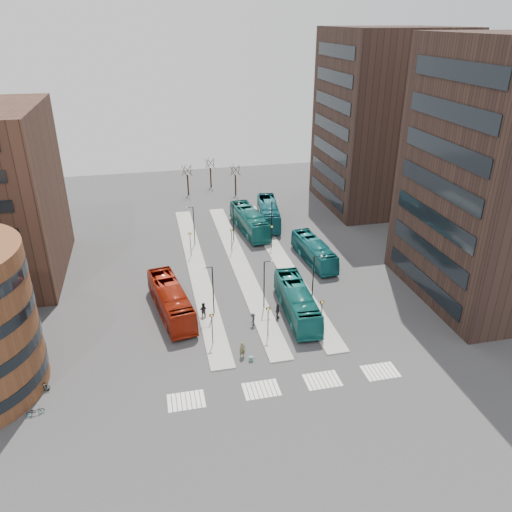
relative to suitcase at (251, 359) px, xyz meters
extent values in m
plane|color=#303033|center=(1.03, -8.40, -0.26)|extent=(160.00, 160.00, 0.00)
cube|color=gray|center=(-2.97, 21.60, -0.18)|extent=(2.50, 45.00, 0.15)
cube|color=gray|center=(3.03, 21.60, -0.18)|extent=(2.50, 45.00, 0.15)
cube|color=gray|center=(9.03, 21.60, -0.18)|extent=(2.50, 45.00, 0.15)
cube|color=navy|center=(0.00, 0.00, 0.00)|extent=(0.45, 0.38, 0.51)
imported|color=maroon|center=(-7.19, 10.87, 1.50)|extent=(5.03, 12.91, 3.51)
imported|color=#125E5B|center=(7.03, 7.47, 1.45)|extent=(3.44, 12.40, 3.42)
imported|color=#125D5A|center=(6.85, 33.05, 1.54)|extent=(4.31, 13.16, 3.60)
imported|color=#135E63|center=(13.46, 20.37, 1.32)|extent=(3.51, 11.46, 3.15)
imported|color=#135963|center=(10.75, 36.07, 1.51)|extent=(4.90, 12.98, 3.53)
imported|color=brown|center=(-0.72, 0.83, 0.62)|extent=(0.67, 0.46, 1.75)
imported|color=black|center=(-3.64, 9.26, 0.66)|extent=(1.10, 1.01, 1.84)
imported|color=black|center=(4.65, 7.12, 0.69)|extent=(0.60, 1.16, 1.89)
imported|color=black|center=(1.57, 6.28, 0.50)|extent=(0.93, 1.12, 1.51)
imported|color=gray|center=(-19.97, -3.27, 0.14)|extent=(1.59, 0.85, 0.79)
imported|color=gray|center=(-19.97, -0.14, 0.23)|extent=(1.69, 0.93, 0.98)
imported|color=gray|center=(-19.97, -0.07, 0.16)|extent=(1.62, 0.61, 0.84)
cube|color=silver|center=(-8.47, -4.40, -0.25)|extent=(0.35, 2.40, 0.01)
cube|color=silver|center=(-8.04, -4.40, -0.25)|extent=(0.35, 2.40, 0.01)
cube|color=silver|center=(-7.61, -4.40, -0.25)|extent=(0.35, 2.40, 0.01)
cube|color=silver|center=(-7.18, -4.40, -0.25)|extent=(0.35, 2.40, 0.01)
cube|color=silver|center=(-6.75, -4.40, -0.25)|extent=(0.35, 2.40, 0.01)
cube|color=silver|center=(-6.32, -4.40, -0.25)|extent=(0.35, 2.40, 0.01)
cube|color=silver|center=(-5.90, -4.40, -0.25)|extent=(0.35, 2.40, 0.01)
cube|color=silver|center=(-5.47, -4.40, -0.25)|extent=(0.35, 2.40, 0.01)
cube|color=silver|center=(-1.47, -4.40, -0.25)|extent=(0.35, 2.40, 0.01)
cube|color=silver|center=(-1.04, -4.40, -0.25)|extent=(0.35, 2.40, 0.01)
cube|color=silver|center=(-0.61, -4.40, -0.25)|extent=(0.35, 2.40, 0.01)
cube|color=silver|center=(-0.18, -4.40, -0.25)|extent=(0.35, 2.40, 0.01)
cube|color=silver|center=(0.25, -4.40, -0.25)|extent=(0.35, 2.40, 0.01)
cube|color=silver|center=(0.68, -4.40, -0.25)|extent=(0.35, 2.40, 0.01)
cube|color=silver|center=(1.10, -4.40, -0.25)|extent=(0.35, 2.40, 0.01)
cube|color=silver|center=(1.53, -4.40, -0.25)|extent=(0.35, 2.40, 0.01)
cube|color=silver|center=(4.53, -4.40, -0.25)|extent=(0.35, 2.40, 0.01)
cube|color=silver|center=(4.96, -4.40, -0.25)|extent=(0.35, 2.40, 0.01)
cube|color=silver|center=(5.39, -4.40, -0.25)|extent=(0.35, 2.40, 0.01)
cube|color=silver|center=(5.82, -4.40, -0.25)|extent=(0.35, 2.40, 0.01)
cube|color=silver|center=(6.25, -4.40, -0.25)|extent=(0.35, 2.40, 0.01)
cube|color=silver|center=(6.68, -4.40, -0.25)|extent=(0.35, 2.40, 0.01)
cube|color=silver|center=(7.10, -4.40, -0.25)|extent=(0.35, 2.40, 0.01)
cube|color=silver|center=(7.53, -4.40, -0.25)|extent=(0.35, 2.40, 0.01)
cube|color=silver|center=(10.53, -4.40, -0.25)|extent=(0.35, 2.40, 0.01)
cube|color=silver|center=(10.96, -4.40, -0.25)|extent=(0.35, 2.40, 0.01)
cube|color=silver|center=(11.39, -4.40, -0.25)|extent=(0.35, 2.40, 0.01)
cube|color=silver|center=(11.82, -4.40, -0.25)|extent=(0.35, 2.40, 0.01)
cube|color=silver|center=(12.25, -4.40, -0.25)|extent=(0.35, 2.40, 0.01)
cube|color=silver|center=(12.68, -4.40, -0.25)|extent=(0.35, 2.40, 0.01)
cube|color=silver|center=(13.10, -4.40, -0.25)|extent=(0.35, 2.40, 0.01)
cube|color=silver|center=(13.53, -4.40, -0.25)|extent=(0.35, 2.40, 0.01)
cube|color=black|center=(22.97, 7.60, 2.24)|extent=(0.12, 16.00, 2.00)
cube|color=black|center=(22.97, 7.60, 6.24)|extent=(0.12, 16.00, 2.00)
cube|color=black|center=(22.97, 7.60, 10.24)|extent=(0.12, 16.00, 2.00)
cube|color=black|center=(22.97, 7.60, 14.24)|extent=(0.12, 16.00, 2.00)
cube|color=black|center=(22.97, 7.60, 18.24)|extent=(0.12, 16.00, 2.00)
cube|color=black|center=(22.97, 7.60, 22.24)|extent=(0.12, 16.00, 2.00)
cube|color=black|center=(22.97, 7.60, 26.24)|extent=(0.12, 16.00, 2.00)
cube|color=#30211B|center=(33.03, 41.60, 14.74)|extent=(20.00, 20.00, 30.00)
cube|color=black|center=(22.97, 41.60, 2.24)|extent=(0.12, 16.00, 2.00)
cube|color=black|center=(22.97, 41.60, 6.24)|extent=(0.12, 16.00, 2.00)
cube|color=black|center=(22.97, 41.60, 10.24)|extent=(0.12, 16.00, 2.00)
cube|color=black|center=(22.97, 41.60, 14.24)|extent=(0.12, 16.00, 2.00)
cube|color=black|center=(22.97, 41.60, 18.24)|extent=(0.12, 16.00, 2.00)
cube|color=black|center=(22.97, 41.60, 22.24)|extent=(0.12, 16.00, 2.00)
cube|color=black|center=(22.97, 41.60, 26.24)|extent=(0.12, 16.00, 2.00)
cylinder|color=black|center=(-3.37, 3.60, 1.64)|extent=(0.10, 0.10, 3.50)
cube|color=black|center=(-3.37, 3.60, 3.39)|extent=(0.45, 0.10, 0.30)
cube|color=yellow|center=(-3.37, 3.54, 3.39)|extent=(0.20, 0.02, 0.20)
cylinder|color=black|center=(-3.37, 25.60, 1.64)|extent=(0.10, 0.10, 3.50)
cube|color=black|center=(-3.37, 25.60, 3.39)|extent=(0.45, 0.10, 0.30)
cube|color=yellow|center=(-3.37, 25.54, 3.39)|extent=(0.20, 0.02, 0.20)
cylinder|color=black|center=(2.63, 3.60, 1.64)|extent=(0.10, 0.10, 3.50)
cube|color=black|center=(2.63, 3.60, 3.39)|extent=(0.45, 0.10, 0.30)
cube|color=yellow|center=(2.63, 3.54, 3.39)|extent=(0.20, 0.02, 0.20)
cylinder|color=black|center=(2.63, 25.60, 1.64)|extent=(0.10, 0.10, 3.50)
cube|color=black|center=(2.63, 25.60, 3.39)|extent=(0.45, 0.10, 0.30)
cube|color=yellow|center=(2.63, 25.54, 3.39)|extent=(0.20, 0.02, 0.20)
cylinder|color=black|center=(8.63, 3.60, 1.64)|extent=(0.10, 0.10, 3.50)
cube|color=black|center=(8.63, 3.60, 3.39)|extent=(0.45, 0.10, 0.30)
cube|color=yellow|center=(8.63, 3.54, 3.39)|extent=(0.20, 0.02, 0.20)
cylinder|color=black|center=(8.63, 25.60, 1.64)|extent=(0.10, 0.10, 3.50)
cube|color=black|center=(8.63, 25.60, 3.39)|extent=(0.45, 0.10, 0.30)
cube|color=yellow|center=(8.63, 25.54, 3.39)|extent=(0.20, 0.02, 0.20)
cylinder|color=black|center=(-2.37, 9.60, 2.89)|extent=(0.14, 0.14, 6.00)
cylinder|color=black|center=(-2.82, 9.60, 5.89)|extent=(0.90, 0.08, 0.08)
sphere|color=silver|center=(-3.27, 9.60, 5.89)|extent=(0.24, 0.24, 0.24)
cylinder|color=black|center=(-2.37, 29.60, 2.89)|extent=(0.14, 0.14, 6.00)
cylinder|color=black|center=(-2.82, 29.60, 5.89)|extent=(0.90, 0.08, 0.08)
sphere|color=silver|center=(-3.27, 29.60, 5.89)|extent=(0.24, 0.24, 0.24)
cylinder|color=black|center=(3.63, 9.60, 2.89)|extent=(0.14, 0.14, 6.00)
cylinder|color=black|center=(4.08, 9.60, 5.89)|extent=(0.90, 0.08, 0.08)
sphere|color=silver|center=(4.53, 9.60, 5.89)|extent=(0.24, 0.24, 0.24)
cylinder|color=black|center=(3.63, 29.60, 2.89)|extent=(0.14, 0.14, 6.00)
cylinder|color=black|center=(4.08, 29.60, 5.89)|extent=(0.90, 0.08, 0.08)
sphere|color=silver|center=(4.53, 29.60, 5.89)|extent=(0.24, 0.24, 0.24)
cylinder|color=black|center=(9.63, 9.60, 2.89)|extent=(0.14, 0.14, 6.00)
cylinder|color=black|center=(10.08, 9.60, 5.89)|extent=(0.90, 0.08, 0.08)
sphere|color=silver|center=(10.53, 9.60, 5.89)|extent=(0.24, 0.24, 0.24)
cylinder|color=black|center=(9.63, 29.60, 2.89)|extent=(0.14, 0.14, 6.00)
cylinder|color=black|center=(10.08, 29.60, 5.89)|extent=(0.90, 0.08, 0.08)
sphere|color=silver|center=(10.53, 29.60, 5.89)|extent=(0.24, 0.24, 0.24)
cylinder|color=black|center=(-0.97, 53.60, 1.74)|extent=(0.30, 0.30, 4.00)
cylinder|color=black|center=(-0.27, 53.60, 4.64)|extent=(0.10, 1.56, 1.95)
cylinder|color=black|center=(-0.75, 54.27, 4.64)|extent=(1.48, 0.59, 1.97)
cylinder|color=black|center=(-1.53, 54.01, 4.64)|extent=(0.90, 1.31, 1.99)
cylinder|color=black|center=(-1.53, 53.19, 4.64)|extent=(0.89, 1.31, 1.99)
cylinder|color=black|center=(-0.75, 52.93, 4.64)|extent=(1.48, 0.58, 1.97)
cylinder|color=black|center=(4.03, 57.60, 1.74)|extent=(0.30, 0.30, 4.00)
cylinder|color=black|center=(4.73, 57.60, 4.64)|extent=(0.10, 1.56, 1.95)
cylinder|color=black|center=(4.25, 58.27, 4.64)|extent=(1.48, 0.59, 1.97)
cylinder|color=black|center=(3.47, 58.01, 4.64)|extent=(0.90, 1.31, 1.99)
cylinder|color=black|center=(3.47, 57.19, 4.64)|extent=(0.89, 1.31, 1.99)
cylinder|color=black|center=(4.25, 56.93, 4.64)|extent=(1.48, 0.58, 1.97)
cylinder|color=black|center=(8.03, 51.60, 1.74)|extent=(0.30, 0.30, 4.00)
cylinder|color=black|center=(8.73, 51.60, 4.64)|extent=(0.10, 1.56, 1.95)
cylinder|color=black|center=(8.25, 52.27, 4.64)|extent=(1.48, 0.59, 1.97)
cylinder|color=black|center=(7.47, 52.01, 4.64)|extent=(0.90, 1.31, 1.99)
cylinder|color=black|center=(7.47, 51.19, 4.64)|extent=(0.89, 1.31, 1.99)
cylinder|color=black|center=(8.25, 50.93, 4.64)|extent=(1.48, 0.58, 1.97)
camera|label=1|loc=(-8.45, -39.94, 31.10)|focal=35.00mm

